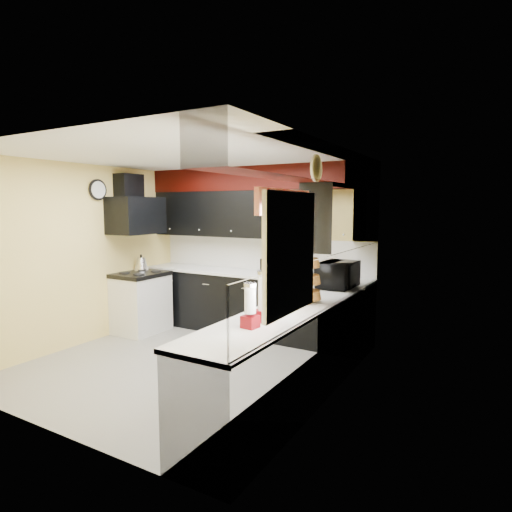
{
  "coord_description": "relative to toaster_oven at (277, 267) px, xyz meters",
  "views": [
    {
      "loc": [
        3.21,
        -3.93,
        1.91
      ],
      "look_at": [
        0.48,
        0.83,
        1.28
      ],
      "focal_mm": 30.0,
      "sensor_mm": 36.0,
      "label": 1
    }
  ],
  "objects": [
    {
      "name": "knife_block",
      "position": [
        0.56,
        0.12,
        -0.02
      ],
      "size": [
        0.13,
        0.15,
        0.19
      ],
      "primitive_type": "cube",
      "rotation": [
        0.0,
        0.0,
        0.38
      ],
      "color": "black",
      "rests_on": "counter_back"
    },
    {
      "name": "pan_low",
      "position": [
        0.35,
        0.23,
        0.66
      ],
      "size": [
        0.03,
        0.24,
        0.42
      ],
      "primitive_type": null,
      "color": "black",
      "rests_on": "upper_back"
    },
    {
      "name": "dispenser_a",
      "position": [
        1.04,
        -2.26,
        0.09
      ],
      "size": [
        0.16,
        0.16,
        0.41
      ],
      "primitive_type": null,
      "rotation": [
        0.0,
        0.0,
        0.06
      ],
      "color": "#62160D",
      "rests_on": "counter_right"
    },
    {
      "name": "wall_right",
      "position": [
        1.33,
        -1.45,
        0.19
      ],
      "size": [
        0.06,
        3.6,
        2.5
      ],
      "primitive_type": "cube",
      "color": "#E0C666",
      "rests_on": "ground"
    },
    {
      "name": "counter_right",
      "position": [
        1.03,
        -1.75,
        -0.14
      ],
      "size": [
        0.64,
        3.02,
        0.04
      ],
      "primitive_type": "cube",
      "color": "white",
      "rests_on": "cab_right"
    },
    {
      "name": "kettle",
      "position": [
        -2.15,
        -0.49,
        -0.04
      ],
      "size": [
        0.27,
        0.27,
        0.2
      ],
      "primitive_type": null,
      "rotation": [
        0.0,
        0.0,
        -0.27
      ],
      "color": "silver",
      "rests_on": "cooktop"
    },
    {
      "name": "hood_duct",
      "position": [
        -2.15,
        -0.7,
        1.14
      ],
      "size": [
        0.24,
        0.4,
        0.4
      ],
      "primitive_type": "cube",
      "color": "black",
      "rests_on": "wall_left"
    },
    {
      "name": "dispenser_b",
      "position": [
        1.03,
        -2.49,
        0.04
      ],
      "size": [
        0.13,
        0.13,
        0.32
      ],
      "primitive_type": null,
      "rotation": [
        0.0,
        0.0,
        -0.12
      ],
      "color": "#5D0C00",
      "rests_on": "counter_right"
    },
    {
      "name": "hood",
      "position": [
        -2.02,
        -0.7,
        0.72
      ],
      "size": [
        0.5,
        0.78,
        0.55
      ],
      "primitive_type": "cube",
      "color": "black",
      "rests_on": "wall_left"
    },
    {
      "name": "stove",
      "position": [
        -1.97,
        -0.7,
        -0.63
      ],
      "size": [
        0.6,
        0.75,
        0.86
      ],
      "primitive_type": "cube",
      "color": "white",
      "rests_on": "ground"
    },
    {
      "name": "cab_right",
      "position": [
        1.03,
        -1.75,
        -0.61
      ],
      "size": [
        0.6,
        3.0,
        0.9
      ],
      "primitive_type": "cube",
      "color": "black",
      "rests_on": "ground"
    },
    {
      "name": "microwave",
      "position": [
        1.07,
        -0.47,
        0.04
      ],
      "size": [
        0.39,
        0.57,
        0.31
      ],
      "primitive_type": "imported",
      "rotation": [
        0.0,
        0.0,
        1.56
      ],
      "color": "black",
      "rests_on": "counter_right"
    },
    {
      "name": "upper_back",
      "position": [
        -0.97,
        0.18,
        0.74
      ],
      "size": [
        2.6,
        0.35,
        0.7
      ],
      "primitive_type": "cube",
      "color": "black",
      "rests_on": "wall_back"
    },
    {
      "name": "upper_right",
      "position": [
        1.15,
        -0.55,
        0.74
      ],
      "size": [
        0.35,
        1.8,
        0.7
      ],
      "primitive_type": "cube",
      "color": "black",
      "rests_on": "wall_right"
    },
    {
      "name": "baskets",
      "position": [
        1.05,
        -1.4,
        0.12
      ],
      "size": [
        0.27,
        0.27,
        0.5
      ],
      "primitive_type": null,
      "color": "brown",
      "rests_on": "upper_right"
    },
    {
      "name": "cooktop",
      "position": [
        -1.97,
        -0.7,
        -0.17
      ],
      "size": [
        0.62,
        0.77,
        0.06
      ],
      "primitive_type": "cube",
      "color": "black",
      "rests_on": "stove"
    },
    {
      "name": "valance",
      "position": [
        1.26,
        -2.35,
        0.89
      ],
      "size": [
        0.04,
        0.88,
        0.2
      ],
      "primitive_type": "cube",
      "color": "red",
      "rests_on": "wall_right"
    },
    {
      "name": "pan_mid",
      "position": [
        0.35,
        -0.03,
        0.69
      ],
      "size": [
        0.03,
        0.28,
        0.46
      ],
      "primitive_type": null,
      "color": "black",
      "rests_on": "upper_back"
    },
    {
      "name": "splash_right",
      "position": [
        1.32,
        -1.45,
        0.13
      ],
      "size": [
        0.02,
        3.6,
        0.5
      ],
      "primitive_type": "cube",
      "color": "white",
      "rests_on": "counter_right"
    },
    {
      "name": "pan_top",
      "position": [
        0.35,
        0.1,
        0.94
      ],
      "size": [
        0.03,
        0.22,
        0.4
      ],
      "primitive_type": null,
      "color": "black",
      "rests_on": "upper_back"
    },
    {
      "name": "soffit_back",
      "position": [
        -0.47,
        0.17,
        1.27
      ],
      "size": [
        3.6,
        0.36,
        0.35
      ],
      "primitive_type": "cube",
      "color": "black",
      "rests_on": "wall_back"
    },
    {
      "name": "deco_plate",
      "position": [
        1.3,
        -1.8,
        1.19
      ],
      "size": [
        0.03,
        0.24,
        0.24
      ],
      "primitive_type": null,
      "color": "white",
      "rests_on": "wall_right"
    },
    {
      "name": "soffit_right",
      "position": [
        1.15,
        -1.63,
        1.27
      ],
      "size": [
        0.36,
        3.24,
        0.35
      ],
      "primitive_type": "cube",
      "color": "black",
      "rests_on": "wall_right"
    },
    {
      "name": "cab_back",
      "position": [
        -0.47,
        0.05,
        -0.61
      ],
      "size": [
        3.6,
        0.6,
        0.9
      ],
      "primitive_type": "cube",
      "color": "black",
      "rests_on": "ground"
    },
    {
      "name": "splash_back",
      "position": [
        -0.47,
        0.34,
        0.13
      ],
      "size": [
        3.6,
        0.02,
        0.5
      ],
      "primitive_type": "cube",
      "color": "white",
      "rests_on": "counter_back"
    },
    {
      "name": "window",
      "position": [
        1.31,
        -2.35,
        0.49
      ],
      "size": [
        0.03,
        0.86,
        0.96
      ],
      "primitive_type": null,
      "color": "white",
      "rests_on": "wall_right"
    },
    {
      "name": "clock",
      "position": [
        -2.24,
        -1.2,
        1.09
      ],
      "size": [
        0.03,
        0.3,
        0.3
      ],
      "primitive_type": null,
      "color": "black",
      "rests_on": "wall_left"
    },
    {
      "name": "toaster_oven",
      "position": [
        0.0,
        0.0,
        0.0
      ],
      "size": [
        0.42,
        0.35,
        0.24
      ],
      "primitive_type": "imported",
      "rotation": [
        0.0,
        0.0,
        0.02
      ],
      "color": "black",
      "rests_on": "counter_back"
    },
    {
      "name": "utensil_crock",
      "position": [
        0.29,
        0.0,
        -0.04
      ],
      "size": [
        0.19,
        0.19,
        0.16
      ],
      "primitive_type": "cylinder",
      "rotation": [
        0.0,
        0.0,
        -0.31
      ],
      "color": "white",
      "rests_on": "counter_back"
    },
    {
      "name": "cut_board",
      "position": [
        0.36,
        -0.15,
        0.74
      ],
      "size": [
        0.03,
        0.26,
        0.35
      ],
      "primitive_type": "cube",
      "color": "white",
      "rests_on": "upper_back"
    },
    {
      "name": "ground",
      "position": [
        -0.47,
        -1.45,
        -1.06
      ],
      "size": [
        3.6,
        3.6,
        0.0
      ],
      "primitive_type": "plane",
      "color": "gray",
      "rests_on": "ground"
    },
    {
      "name": "wall_back",
      "position": [
        -0.47,
        0.35,
        0.19
      ],
      "size": [
        3.6,
        0.06,
        2.5
      ],
      "primitive_type": "cube",
      "color": "#E0C666",
      "rests_on": "ground"
    },
    {
      "name": "ceiling",
      "position": [
        -0.47,
        -1.45,
        1.44
      ],
      "size": [
        3.6,
        3.6,
        0.06
      ],
      "primitive_type": "cube",
      "color": "white",
      "rests_on": "wall_back"
    },
    {
      "name": "wall_left",
      "position": [
        -2.27,
        -1.45,
        0.19
      ],
      "size": [
        0.06,
        3.6,
        2.5
      ],
      "primitive_type": "cube",
      "color": "#E0C666",
      "rests_on": "ground"
    },
    {
      "name": "counter_back",
      "position": [
        -0.47,
        0.05,
        -0.14
      ],
      "size": [
        3.62,
        0.64,
        0.04
      ],
      "primitive_type": "cube",
      "color": "white",
      "rests_on": "cab_back"
    }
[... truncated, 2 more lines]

